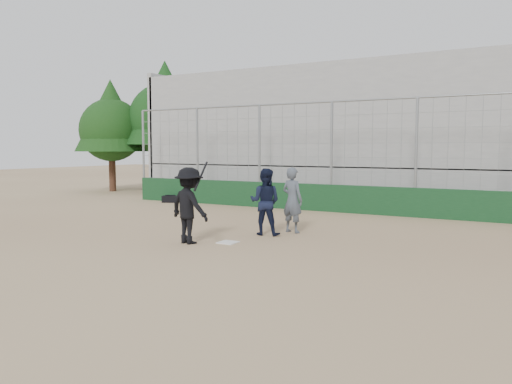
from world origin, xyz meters
The scene contains 10 objects.
ground centered at (0.00, 0.00, 0.00)m, with size 90.00×90.00×0.00m, color olive.
home_plate centered at (0.00, 0.00, 0.01)m, with size 0.44×0.44×0.02m, color white.
backstop centered at (0.00, 7.00, 0.96)m, with size 18.10×0.25×4.04m.
bleachers centered at (0.00, 11.95, 2.92)m, with size 20.25×6.70×6.98m.
tree_left centered at (-11.00, 11.00, 4.39)m, with size 4.48×4.48×7.00m.
tree_right centered at (-13.50, 9.50, 3.76)m, with size 3.84×3.84×6.00m.
batter_at_plate centered at (-0.80, -0.50, 0.93)m, with size 1.33×0.95×2.00m.
catcher_crouched centered at (0.27, 1.41, 0.60)m, with size 0.95×0.78×1.20m.
umpire centered at (0.72, 2.16, 0.81)m, with size 0.66×0.43×1.62m, color #49515C.
equipment_bag centered at (-7.11, 6.53, 0.15)m, with size 0.74×0.54×0.33m.
Camera 1 is at (6.53, -10.20, 2.31)m, focal length 35.00 mm.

